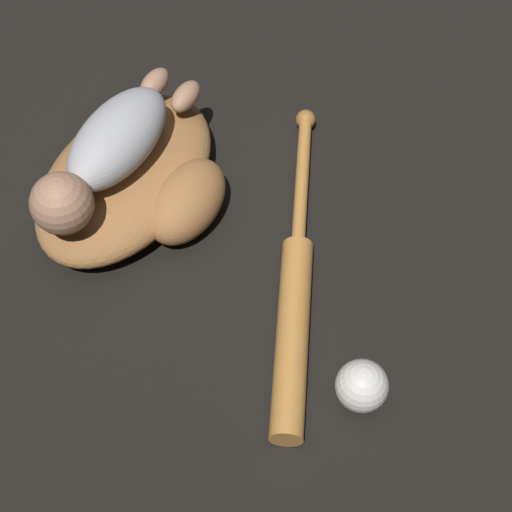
{
  "coord_description": "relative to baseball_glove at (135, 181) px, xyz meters",
  "views": [
    {
      "loc": [
        0.52,
        0.8,
        1.13
      ],
      "look_at": [
        0.01,
        0.33,
        0.07
      ],
      "focal_mm": 60.0,
      "sensor_mm": 36.0,
      "label": 1
    }
  ],
  "objects": [
    {
      "name": "baby_figure",
      "position": [
        0.03,
        -0.01,
        0.09
      ],
      "size": [
        0.37,
        0.17,
        0.09
      ],
      "color": "#B2B2B7",
      "rests_on": "baseball_glove"
    },
    {
      "name": "baseball_bat",
      "position": [
        -0.02,
        0.33,
        -0.02
      ],
      "size": [
        0.49,
        0.4,
        0.05
      ],
      "color": "#C6843D",
      "rests_on": "ground"
    },
    {
      "name": "ground_plane",
      "position": [
        -0.03,
        -0.08,
        -0.05
      ],
      "size": [
        6.0,
        6.0,
        0.0
      ],
      "primitive_type": "plane",
      "color": "black"
    },
    {
      "name": "baseball",
      "position": [
        0.03,
        0.49,
        -0.01
      ],
      "size": [
        0.08,
        0.08,
        0.08
      ],
      "color": "white",
      "rests_on": "ground"
    },
    {
      "name": "baseball_glove",
      "position": [
        0.0,
        0.0,
        0.0
      ],
      "size": [
        0.42,
        0.34,
        0.1
      ],
      "color": "#A8703D",
      "rests_on": "ground"
    }
  ]
}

